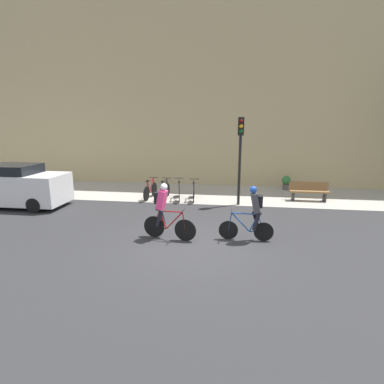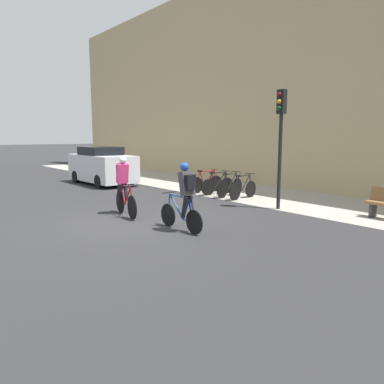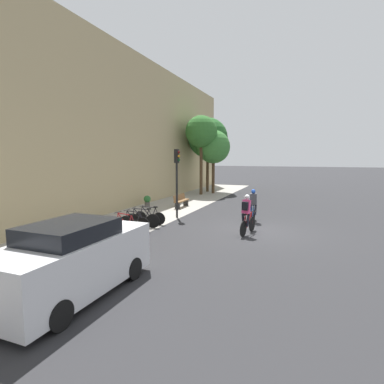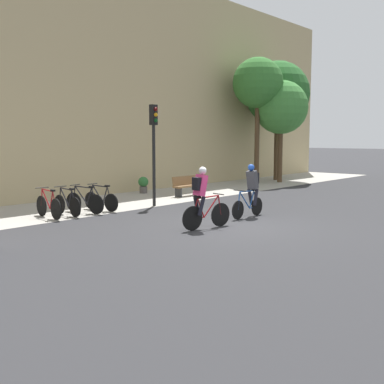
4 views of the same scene
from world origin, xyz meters
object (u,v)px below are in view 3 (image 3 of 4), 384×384
(parked_bike_3, at_px, (150,217))
(bench, at_px, (181,200))
(cyclist_grey, at_px, (253,204))
(traffic_light_pole, at_px, (177,171))
(cyclist_pink, at_px, (247,214))
(parked_car, at_px, (74,260))
(parked_bike_2, at_px, (143,219))
(parked_bike_0, at_px, (126,225))
(parked_bike_1, at_px, (135,222))
(potted_plant, at_px, (147,200))

(parked_bike_3, xyz_separation_m, bench, (5.40, 0.63, 0.08))
(cyclist_grey, distance_m, traffic_light_pole, 4.54)
(parked_bike_3, bearing_deg, bench, 6.68)
(parked_bike_3, bearing_deg, cyclist_pink, -93.15)
(cyclist_grey, height_order, parked_car, parked_car)
(parked_bike_2, distance_m, traffic_light_pole, 3.64)
(bench, relative_size, parked_car, 0.41)
(cyclist_grey, distance_m, parked_bike_0, 6.65)
(parked_bike_1, xyz_separation_m, parked_bike_3, (1.42, -0.00, -0.01))
(bench, bearing_deg, potted_plant, 106.85)
(cyclist_grey, height_order, parked_bike_0, cyclist_grey)
(parked_bike_1, xyz_separation_m, traffic_light_pole, (3.52, -0.57, 2.25))
(parked_bike_3, distance_m, potted_plant, 5.52)
(traffic_light_pole, xyz_separation_m, parked_car, (-9.65, -1.58, -1.75))
(parked_bike_1, distance_m, parked_car, 6.51)
(parked_bike_3, bearing_deg, parked_car, -164.11)
(parked_bike_2, height_order, bench, parked_bike_2)
(parked_bike_0, distance_m, potted_plant, 7.43)
(potted_plant, bearing_deg, parked_car, -157.75)
(cyclist_pink, height_order, bench, cyclist_pink)
(parked_bike_1, bearing_deg, bench, 5.29)
(parked_bike_1, height_order, traffic_light_pole, traffic_light_pole)
(cyclist_pink, bearing_deg, parked_bike_2, 95.02)
(parked_bike_0, bearing_deg, parked_bike_3, -0.01)
(cyclist_pink, height_order, parked_car, parked_car)
(traffic_light_pole, distance_m, parked_car, 9.93)
(parked_bike_2, distance_m, parked_car, 7.19)
(cyclist_pink, bearing_deg, parked_bike_0, 110.51)
(potted_plant, bearing_deg, parked_bike_2, -152.13)
(parked_bike_3, bearing_deg, parked_bike_2, 179.98)
(cyclist_grey, bearing_deg, parked_bike_3, 117.48)
(cyclist_pink, xyz_separation_m, bench, (5.67, 5.60, -0.47))
(parked_bike_2, relative_size, parked_car, 0.39)
(cyclist_pink, xyz_separation_m, parked_bike_3, (0.27, 4.97, -0.55))
(parked_bike_1, bearing_deg, parked_bike_3, -0.01)
(parked_bike_1, height_order, parked_car, parked_car)
(parked_bike_1, distance_m, potted_plant, 6.78)
(bench, bearing_deg, cyclist_grey, -118.42)
(parked_bike_0, height_order, potted_plant, parked_bike_0)
(parked_bike_2, xyz_separation_m, parked_car, (-6.84, -2.15, 0.49))
(parked_bike_0, bearing_deg, cyclist_grey, -45.95)
(parked_car, xyz_separation_m, potted_plant, (12.27, 5.02, -0.46))
(potted_plant, bearing_deg, parked_bike_1, -154.95)
(parked_bike_1, bearing_deg, potted_plant, 25.05)
(parked_bike_3, relative_size, traffic_light_pole, 0.43)
(parked_bike_0, height_order, parked_bike_1, parked_bike_0)
(parked_bike_0, bearing_deg, bench, 4.79)
(parked_bike_0, distance_m, parked_car, 5.85)
(parked_bike_1, relative_size, traffic_light_pole, 0.43)
(parked_bike_0, distance_m, bench, 7.55)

